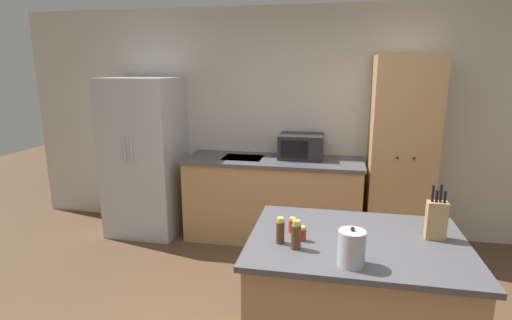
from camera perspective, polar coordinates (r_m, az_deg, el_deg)
The scene contains 12 objects.
wall_back at distance 4.68m, azimuth 8.52°, elevation 5.25°, with size 7.20×0.06×2.60m.
refrigerator at distance 4.86m, azimuth -15.50°, elevation 0.51°, with size 0.80×0.77×1.82m.
back_counter at distance 4.57m, azimuth 2.42°, elevation -5.53°, with size 1.98×0.69×0.94m.
pantry_cabinet at distance 4.46m, azimuth 19.96°, elevation 0.61°, with size 0.64×0.61×2.05m.
kitchen_island at distance 2.76m, azimuth 13.70°, elevation -19.55°, with size 1.30×0.97×0.91m.
microwave at distance 4.49m, azimuth 6.47°, elevation 1.98°, with size 0.49×0.39×0.27m.
knife_block at distance 2.66m, azimuth 24.35°, elevation -7.73°, with size 0.12×0.07×0.34m.
spice_bottle_tall_dark at distance 2.56m, azimuth 5.23°, elevation -9.26°, with size 0.05×0.05×0.10m.
spice_bottle_short_red at distance 2.33m, azimuth 5.73°, elevation -10.68°, with size 0.06×0.06×0.17m.
spice_bottle_amber_oil at distance 2.40m, azimuth 3.49°, elevation -10.12°, with size 0.05×0.05×0.16m.
spice_bottle_green_herb at distance 2.45m, azimuth 6.64°, elevation -10.45°, with size 0.05×0.05×0.09m.
kettle at distance 2.19m, azimuth 13.48°, elevation -12.13°, with size 0.14×0.14×0.22m.
Camera 1 is at (0.22, -2.30, 1.93)m, focal length 28.00 mm.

